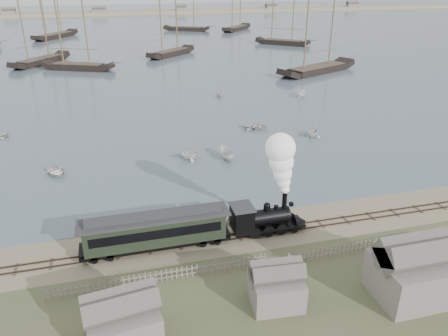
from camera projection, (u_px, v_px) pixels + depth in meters
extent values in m
plane|color=gray|center=(216.00, 229.00, 45.41)|extent=(600.00, 600.00, 0.00)
cube|color=#4E5F70|center=(124.00, 30.00, 194.90)|extent=(600.00, 336.00, 0.06)
cube|color=#3C2721|center=(222.00, 241.00, 43.17)|extent=(120.00, 0.08, 0.12)
cube|color=#3C2721|center=(219.00, 236.00, 44.05)|extent=(120.00, 0.08, 0.12)
cube|color=#3F3228|center=(220.00, 239.00, 43.64)|extent=(120.00, 1.80, 0.06)
cube|color=tan|center=(116.00, 14.00, 265.26)|extent=(500.00, 20.00, 1.80)
cube|color=black|center=(268.00, 226.00, 44.52)|extent=(7.38, 2.17, 0.27)
cylinder|color=black|center=(265.00, 217.00, 43.97)|extent=(4.56, 1.63, 1.63)
cube|color=black|center=(242.00, 218.00, 43.32)|extent=(1.95, 2.39, 2.50)
cube|color=#303133|center=(242.00, 207.00, 42.78)|extent=(2.17, 2.60, 0.13)
cylinder|color=black|center=(284.00, 202.00, 43.85)|extent=(0.48, 0.48, 1.74)
sphere|color=black|center=(267.00, 206.00, 43.50)|extent=(0.69, 0.69, 0.69)
cone|color=black|center=(299.00, 222.00, 45.39)|extent=(1.52, 2.17, 2.17)
cube|color=black|center=(291.00, 204.00, 44.19)|extent=(0.38, 0.38, 0.38)
cube|color=black|center=(156.00, 242.00, 41.86)|extent=(14.19, 2.33, 0.35)
cube|color=black|center=(155.00, 230.00, 41.27)|extent=(13.17, 2.53, 2.53)
cube|color=black|center=(157.00, 235.00, 40.03)|extent=(12.16, 0.06, 0.91)
cube|color=black|center=(154.00, 221.00, 42.30)|extent=(12.16, 0.06, 0.91)
cube|color=#303133|center=(154.00, 218.00, 40.72)|extent=(14.19, 2.74, 0.18)
cube|color=#303133|center=(154.00, 215.00, 40.60)|extent=(12.67, 1.22, 0.46)
imported|color=silver|center=(222.00, 219.00, 46.51)|extent=(3.85, 4.07, 0.69)
imported|color=silver|center=(56.00, 172.00, 57.10)|extent=(4.86, 4.41, 0.82)
imported|color=silver|center=(189.00, 153.00, 61.63)|extent=(2.91, 3.35, 1.74)
imported|color=silver|center=(226.00, 154.00, 61.69)|extent=(4.02, 1.73, 1.52)
imported|color=silver|center=(256.00, 127.00, 73.58)|extent=(4.24, 4.91, 0.85)
imported|color=silver|center=(313.00, 132.00, 70.06)|extent=(4.14, 4.20, 1.68)
imported|color=silver|center=(302.00, 94.00, 91.95)|extent=(3.27, 3.49, 1.35)
imported|color=silver|center=(219.00, 93.00, 92.14)|extent=(2.74, 2.36, 1.44)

